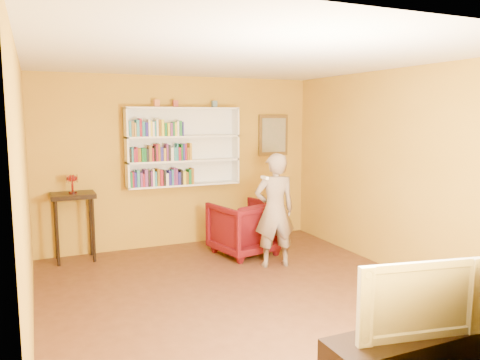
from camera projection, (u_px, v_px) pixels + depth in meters
name	position (u px, v px, depth m)	size (l,w,h in m)	color
room_shell	(245.00, 211.00, 5.29)	(5.30, 5.80, 2.88)	#4B2A18
bookshelf	(182.00, 147.00, 7.39)	(1.80, 0.29, 1.23)	white
books_row_lower	(162.00, 178.00, 7.21)	(0.99, 0.19, 0.27)	#176A31
books_row_middle	(161.00, 154.00, 7.16)	(0.96, 0.19, 0.27)	black
books_row_upper	(155.00, 129.00, 7.07)	(0.83, 0.19, 0.27)	teal
ornament_left	(157.00, 103.00, 7.08)	(0.08, 0.08, 0.11)	#CB6C3A
ornament_centre	(175.00, 104.00, 7.20)	(0.08, 0.08, 0.10)	#963A32
ornament_right	(214.00, 104.00, 7.45)	(0.08, 0.08, 0.11)	slate
framed_painting	(273.00, 135.00, 8.07)	(0.55, 0.05, 0.70)	brown
console_table	(73.00, 205.00, 6.68)	(0.60, 0.46, 0.99)	black
ruby_lustre	(72.00, 180.00, 6.63)	(0.16, 0.16, 0.26)	maroon
armchair	(244.00, 228.00, 7.06)	(0.86, 0.88, 0.80)	#43040D
person	(275.00, 210.00, 6.44)	(0.58, 0.38, 1.58)	#7A6759
game_remote	(265.00, 178.00, 5.92)	(0.04, 0.15, 0.04)	white
television	(414.00, 296.00, 3.41)	(1.00, 0.13, 0.57)	black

